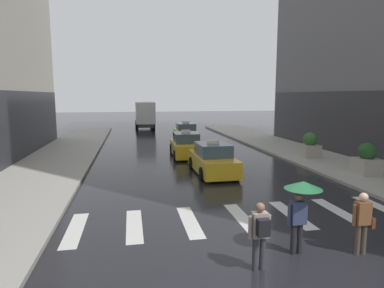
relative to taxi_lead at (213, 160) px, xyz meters
The scene contains 11 objects.
ground_plane 9.54m from the taxi_lead, 93.56° to the right, with size 160.00×160.00×0.00m, color black.
crosswalk_markings 6.56m from the taxi_lead, 95.20° to the right, with size 11.30×2.80×0.01m.
taxi_lead is the anchor object (origin of this frame).
taxi_second 5.34m from the taxi_lead, 95.94° to the left, with size 2.06×4.60×1.80m.
taxi_third 13.05m from the taxi_lead, 86.78° to the left, with size 2.04×4.59×1.80m.
box_truck 24.98m from the taxi_lead, 95.67° to the left, with size 2.28×7.54×3.35m.
pedestrian_with_umbrella 9.23m from the taxi_lead, 89.84° to the right, with size 0.96×0.96×1.94m.
pedestrian_with_backpack 9.92m from the taxi_lead, 97.70° to the right, with size 0.55×0.43×1.65m.
pedestrian_with_handbag 9.65m from the taxi_lead, 80.53° to the right, with size 0.60×0.24×1.65m.
planter_near_corner 7.83m from the taxi_lead, 15.64° to the right, with size 1.10×1.10×1.60m.
planter_mid_block 7.74m from the taxi_lead, 21.20° to the left, with size 1.10×1.10×1.60m.
Camera 1 is at (-3.63, -7.23, 4.09)m, focal length 30.97 mm.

